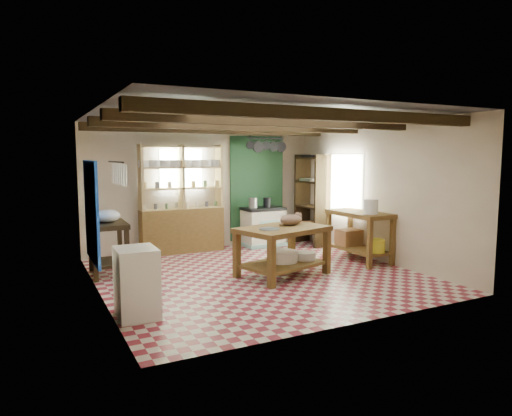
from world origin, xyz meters
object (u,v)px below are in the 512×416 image
work_table (283,251)px  cat (291,220)px  white_cabinet (137,282)px  stove (263,227)px  right_counter (359,236)px  prep_table (108,249)px

work_table → cat: size_ratio=3.63×
work_table → white_cabinet: size_ratio=1.67×
stove → work_table: bearing=-111.8°
white_cabinet → right_counter: bearing=15.8°
white_cabinet → right_counter: 4.55m
stove → right_counter: (0.94, -2.09, 0.04)m
work_table → stove: 2.52m
white_cabinet → cat: 3.01m
prep_table → work_table: bearing=-26.1°
cat → stove: bearing=48.7°
work_table → cat: (0.23, 0.11, 0.49)m
prep_table → cat: cat is taller
prep_table → cat: 3.08m
prep_table → right_counter: bearing=-12.0°
stove → prep_table: size_ratio=0.99×
stove → white_cabinet: white_cabinet is taller
stove → cat: (-0.65, -2.25, 0.47)m
stove → white_cabinet: 4.74m
right_counter → cat: size_ratio=3.30×
stove → prep_table: bearing=-164.9°
white_cabinet → cat: size_ratio=2.17×
cat → work_table: bearing=-178.7°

